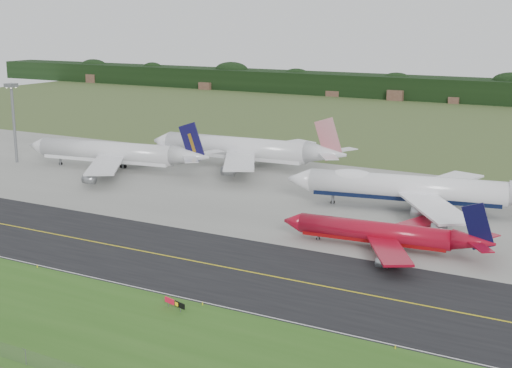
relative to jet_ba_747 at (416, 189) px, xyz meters
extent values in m
plane|color=#3D5025|center=(-16.29, -49.58, -5.36)|extent=(600.00, 600.00, 0.00)
cube|color=#2C5819|center=(-16.29, -84.58, -5.36)|extent=(400.00, 30.00, 0.01)
cube|color=black|center=(-16.29, -53.58, -5.35)|extent=(400.00, 32.00, 0.02)
cube|color=gray|center=(-16.29, 1.42, -5.36)|extent=(400.00, 78.00, 0.01)
cube|color=gold|center=(-16.29, -53.58, -5.33)|extent=(400.00, 0.40, 0.00)
cube|color=silver|center=(-16.29, -69.08, -5.33)|extent=(400.00, 0.25, 0.00)
plane|color=slate|center=(-16.29, -97.58, -4.26)|extent=(320.00, 0.00, 320.00)
cylinder|color=slate|center=(-16.29, -97.58, -4.26)|extent=(0.10, 0.10, 2.20)
cube|color=black|center=(-16.29, 225.42, 0.64)|extent=(700.00, 24.00, 12.00)
cylinder|color=white|center=(-2.23, -0.40, 0.17)|extent=(45.28, 13.58, 5.71)
cube|color=black|center=(-2.23, -0.40, -1.69)|extent=(42.81, 11.78, 2.00)
cone|color=white|center=(-27.12, -4.88, 0.17)|extent=(6.54, 6.62, 5.71)
ellipsoid|color=white|center=(-14.62, -2.63, 1.74)|extent=(12.33, 6.84, 3.64)
cube|color=white|center=(7.71, -11.54, -0.83)|extent=(21.30, 25.48, 0.49)
cube|color=white|center=(3.21, 13.51, -0.83)|extent=(14.35, 26.68, 0.49)
cylinder|color=gray|center=(4.16, -11.62, -2.39)|extent=(3.49, 2.91, 2.40)
cylinder|color=gray|center=(-0.15, 12.34, -2.39)|extent=(3.49, 2.91, 2.40)
cylinder|color=gray|center=(11.20, -21.60, -2.39)|extent=(3.49, 2.91, 2.40)
cylinder|color=gray|center=(2.97, 24.14, -2.39)|extent=(3.49, 2.91, 2.40)
cylinder|color=black|center=(-19.05, -3.42, -4.85)|extent=(1.09, 0.64, 1.03)
cylinder|color=slate|center=(1.87, -2.85, -3.45)|extent=(0.93, 0.93, 3.82)
cylinder|color=black|center=(1.87, -2.85, -4.85)|extent=(1.10, 0.69, 1.03)
cylinder|color=slate|center=(0.76, 3.33, -3.45)|extent=(0.93, 0.93, 3.82)
cylinder|color=black|center=(0.76, 3.33, -4.85)|extent=(1.10, 0.69, 1.03)
cylinder|color=maroon|center=(0.63, -29.98, -2.08)|extent=(29.96, 6.59, 4.02)
cube|color=maroon|center=(0.63, -29.98, -3.39)|extent=(28.39, 5.46, 1.41)
cone|color=maroon|center=(-16.03, -31.44, -2.08)|extent=(4.05, 4.33, 4.02)
cone|color=maroon|center=(19.34, -28.35, -1.78)|extent=(8.16, 4.69, 4.02)
cube|color=maroon|center=(6.43, -37.79, -2.79)|extent=(12.92, 17.02, 0.45)
cube|color=maroon|center=(4.99, -21.29, -2.79)|extent=(10.71, 17.39, 0.45)
cube|color=black|center=(19.90, -28.30, 1.25)|extent=(6.36, 0.87, 9.15)
cylinder|color=gray|center=(6.48, -41.76, -3.88)|extent=(2.33, 1.87, 1.69)
cylinder|color=gray|center=(4.35, -17.38, -3.88)|extent=(2.33, 1.87, 1.69)
cylinder|color=black|center=(-10.62, -30.97, -5.00)|extent=(0.75, 0.39, 0.72)
cylinder|color=slate|center=(3.19, -31.98, -4.33)|extent=(0.61, 0.61, 2.07)
cylinder|color=black|center=(3.19, -31.98, -5.00)|extent=(0.75, 0.42, 0.72)
cylinder|color=slate|center=(2.81, -27.57, -4.33)|extent=(0.61, 0.61, 2.07)
cylinder|color=black|center=(2.81, -27.57, -5.00)|extent=(0.75, 0.42, 0.72)
cylinder|color=silver|center=(-92.90, 1.61, 0.06)|extent=(43.60, 11.63, 5.81)
cube|color=white|center=(-92.90, 1.61, -1.83)|extent=(41.26, 9.90, 2.03)
cone|color=silver|center=(-116.97, -1.70, 0.06)|extent=(6.14, 6.49, 5.81)
cone|color=silver|center=(-65.85, 5.32, 0.49)|extent=(12.09, 7.30, 5.81)
cube|color=silver|center=(-83.39, -10.12, -0.96)|extent=(20.55, 25.93, 0.51)
cube|color=silver|center=(-86.90, 15.46, -0.96)|extent=(15.08, 26.98, 0.51)
cube|color=#110E3D|center=(-65.20, 5.41, 4.32)|extent=(8.12, 1.57, 11.72)
cylinder|color=gray|center=(-86.82, -10.02, -2.55)|extent=(3.47, 2.85, 2.44)
cylinder|color=gray|center=(-90.18, 14.45, -2.55)|extent=(3.47, 2.85, 2.44)
cylinder|color=gray|center=(-80.11, -20.44, -2.55)|extent=(3.47, 2.85, 2.44)
cylinder|color=gray|center=(-86.52, 26.28, -2.55)|extent=(3.47, 2.85, 2.44)
cylinder|color=black|center=(-109.16, -0.62, -4.84)|extent=(1.10, 0.61, 1.05)
cylinder|color=slate|center=(-89.04, -1.09, -3.52)|extent=(0.92, 0.92, 3.68)
cylinder|color=black|center=(-89.04, -1.09, -4.84)|extent=(1.11, 0.66, 1.05)
cylinder|color=slate|center=(-89.91, 5.24, -3.52)|extent=(0.92, 0.92, 3.68)
cylinder|color=black|center=(-89.91, 5.24, -4.84)|extent=(1.11, 0.66, 1.05)
cylinder|color=white|center=(-61.76, 23.13, 0.50)|extent=(45.68, 9.16, 6.30)
cube|color=white|center=(-61.76, 23.13, -1.54)|extent=(43.32, 7.45, 2.21)
cone|color=white|center=(-87.24, 21.52, 0.50)|extent=(6.06, 6.65, 6.30)
cone|color=white|center=(-33.15, 24.95, 0.98)|extent=(12.35, 7.05, 6.30)
cube|color=white|center=(-53.01, 10.67, -0.60)|extent=(19.64, 26.74, 0.57)
cube|color=white|center=(-54.65, 36.61, -0.60)|extent=(17.10, 27.19, 0.57)
cube|color=#AB0C21|center=(-32.45, 24.99, 5.07)|extent=(8.71, 1.05, 12.53)
cylinder|color=gray|center=(-52.99, 4.44, -2.32)|extent=(3.60, 2.86, 2.65)
cylinder|color=gray|center=(-55.43, 42.78, -2.32)|extent=(3.60, 2.86, 2.65)
cylinder|color=black|center=(-78.97, 22.04, -4.80)|extent=(1.16, 0.58, 1.13)
cylinder|color=slate|center=(-57.92, 19.90, -3.38)|extent=(0.94, 0.94, 3.98)
cylinder|color=black|center=(-57.92, 19.90, -4.80)|extent=(1.17, 0.64, 1.13)
cylinder|color=slate|center=(-58.36, 26.82, -3.38)|extent=(0.94, 0.94, 3.98)
cylinder|color=black|center=(-58.36, 26.82, -4.80)|extent=(1.17, 0.64, 1.13)
cylinder|color=slate|center=(-124.17, -3.84, 6.40)|extent=(0.85, 0.85, 23.53)
cube|color=slate|center=(-124.17, -3.84, 18.35)|extent=(3.01, 3.01, 1.13)
cylinder|color=slate|center=(-17.25, -73.20, -5.03)|extent=(0.12, 0.12, 0.68)
cylinder|color=slate|center=(-14.46, -73.96, -5.03)|extent=(0.12, 0.12, 0.68)
cube|color=maroon|center=(-16.97, -73.28, -4.25)|extent=(2.09, 0.72, 0.87)
cube|color=black|center=(-15.20, -73.76, -4.25)|extent=(0.98, 0.42, 0.87)
cube|color=black|center=(-14.09, -74.06, -4.25)|extent=(1.16, 0.47, 0.87)
cylinder|color=yellow|center=(-48.30, -70.08, -5.11)|extent=(0.16, 0.16, 0.50)
cylinder|color=yellow|center=(-12.98, -70.08, -5.11)|extent=(0.16, 0.16, 0.50)
cylinder|color=yellow|center=(18.16, -70.08, -5.11)|extent=(0.16, 0.16, 0.50)
camera|label=1|loc=(44.43, -157.15, 38.69)|focal=50.00mm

